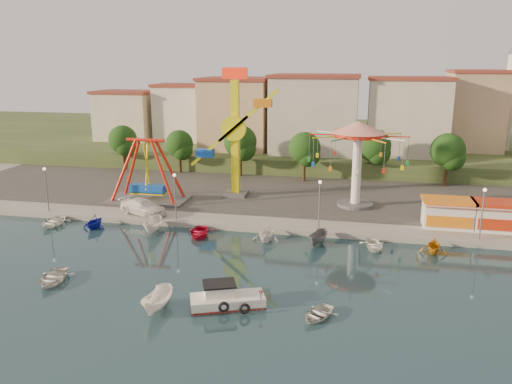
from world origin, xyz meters
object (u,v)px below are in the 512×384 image
(wave_swinger, at_px, (358,145))
(kamikaze_tower, at_px, (238,137))
(van, at_px, (143,207))
(pirate_ship_ride, at_px, (147,172))
(skiff, at_px, (158,301))
(rowboat_a, at_px, (53,278))
(cabin_motorboat, at_px, (226,300))

(wave_swinger, bearing_deg, kamikaze_tower, 174.15)
(van, bearing_deg, wave_swinger, -48.82)
(pirate_ship_ride, bearing_deg, wave_swinger, 6.52)
(pirate_ship_ride, relative_size, skiff, 2.54)
(kamikaze_tower, xyz_separation_m, skiff, (1.31, -30.43, -7.67))
(kamikaze_tower, bearing_deg, wave_swinger, -5.85)
(rowboat_a, bearing_deg, van, 79.17)
(pirate_ship_ride, distance_m, cabin_motorboat, 29.70)
(rowboat_a, distance_m, van, 17.63)
(wave_swinger, xyz_separation_m, van, (-24.05, -8.50, -6.72))
(pirate_ship_ride, distance_m, van, 6.52)
(kamikaze_tower, height_order, van, kamikaze_tower)
(kamikaze_tower, height_order, cabin_motorboat, kamikaze_tower)
(kamikaze_tower, bearing_deg, cabin_motorboat, -78.15)
(wave_swinger, relative_size, cabin_motorboat, 1.96)
(pirate_ship_ride, bearing_deg, van, -72.40)
(pirate_ship_ride, xyz_separation_m, skiff, (12.00, -25.92, -3.63))
(cabin_motorboat, bearing_deg, kamikaze_tower, 80.19)
(wave_swinger, distance_m, van, 26.38)
(wave_swinger, relative_size, rowboat_a, 2.94)
(kamikaze_tower, bearing_deg, skiff, -87.54)
(pirate_ship_ride, relative_size, van, 1.66)
(wave_swinger, bearing_deg, pirate_ship_ride, -173.48)
(rowboat_a, distance_m, skiff, 10.84)
(cabin_motorboat, xyz_separation_m, van, (-14.96, 18.68, 0.95))
(cabin_motorboat, relative_size, van, 0.98)
(kamikaze_tower, relative_size, rowboat_a, 4.18)
(pirate_ship_ride, xyz_separation_m, kamikaze_tower, (10.69, 4.50, 4.03))
(kamikaze_tower, relative_size, van, 2.75)
(pirate_ship_ride, distance_m, rowboat_a, 23.54)
(pirate_ship_ride, relative_size, kamikaze_tower, 0.61)
(rowboat_a, bearing_deg, pirate_ship_ride, 83.71)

